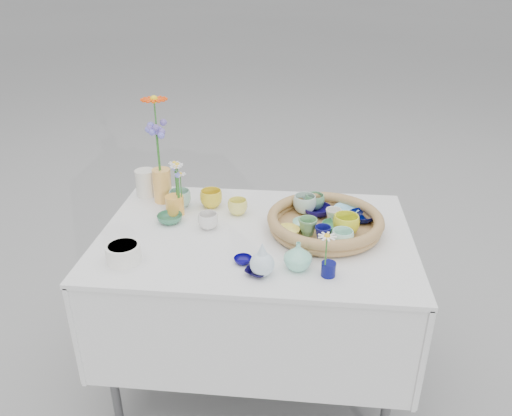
# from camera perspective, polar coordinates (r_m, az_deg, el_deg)

# --- Properties ---
(ground) EXTENTS (80.00, 80.00, 0.00)m
(ground) POSITION_cam_1_polar(r_m,az_deg,el_deg) (2.49, -0.05, -18.46)
(ground) COLOR gray
(display_table) EXTENTS (1.26, 0.86, 0.77)m
(display_table) POSITION_cam_1_polar(r_m,az_deg,el_deg) (2.49, -0.05, -18.46)
(display_table) COLOR silver
(display_table) RESTS_ON ground
(wicker_tray) EXTENTS (0.47, 0.47, 0.08)m
(wicker_tray) POSITION_cam_1_polar(r_m,az_deg,el_deg) (2.05, 7.90, -1.65)
(wicker_tray) COLOR olive
(wicker_tray) RESTS_ON display_table
(tray_ceramic_0) EXTENTS (0.13, 0.13, 0.04)m
(tray_ceramic_0) POSITION_cam_1_polar(r_m,az_deg,el_deg) (2.15, 7.00, -0.29)
(tray_ceramic_0) COLOR #100A4B
(tray_ceramic_0) RESTS_ON wicker_tray
(tray_ceramic_1) EXTENTS (0.14, 0.14, 0.03)m
(tray_ceramic_1) POSITION_cam_1_polar(r_m,az_deg,el_deg) (2.13, 11.96, -1.02)
(tray_ceramic_1) COLOR #01063B
(tray_ceramic_1) RESTS_ON wicker_tray
(tray_ceramic_2) EXTENTS (0.12, 0.12, 0.08)m
(tray_ceramic_2) POSITION_cam_1_polar(r_m,az_deg,el_deg) (2.00, 10.24, -1.91)
(tray_ceramic_2) COLOR yellow
(tray_ceramic_2) RESTS_ON wicker_tray
(tray_ceramic_3) EXTENTS (0.13, 0.13, 0.03)m
(tray_ceramic_3) POSITION_cam_1_polar(r_m,az_deg,el_deg) (2.03, 8.94, -2.17)
(tray_ceramic_3) COLOR #449B73
(tray_ceramic_3) RESTS_ON wicker_tray
(tray_ceramic_4) EXTENTS (0.10, 0.10, 0.07)m
(tray_ceramic_4) POSITION_cam_1_polar(r_m,az_deg,el_deg) (1.98, 5.92, -2.14)
(tray_ceramic_4) COLOR #60975F
(tray_ceramic_4) RESTS_ON wicker_tray
(tray_ceramic_5) EXTENTS (0.12, 0.12, 0.03)m
(tray_ceramic_5) POSITION_cam_1_polar(r_m,az_deg,el_deg) (2.04, 5.48, -1.86)
(tray_ceramic_5) COLOR #B2EFD3
(tray_ceramic_5) RESTS_ON wicker_tray
(tray_ceramic_6) EXTENTS (0.12, 0.12, 0.08)m
(tray_ceramic_6) POSITION_cam_1_polar(r_m,az_deg,el_deg) (2.15, 5.59, 0.45)
(tray_ceramic_6) COLOR #ACC7B7
(tray_ceramic_6) RESTS_ON wicker_tray
(tray_ceramic_7) EXTENTS (0.07, 0.07, 0.06)m
(tray_ceramic_7) POSITION_cam_1_polar(r_m,az_deg,el_deg) (2.09, 8.84, -0.90)
(tray_ceramic_7) COLOR white
(tray_ceramic_7) RESTS_ON wicker_tray
(tray_ceramic_8) EXTENTS (0.14, 0.14, 0.03)m
(tray_ceramic_8) POSITION_cam_1_polar(r_m,az_deg,el_deg) (2.17, 10.16, -0.37)
(tray_ceramic_8) COLOR #85D2F3
(tray_ceramic_8) RESTS_ON wicker_tray
(tray_ceramic_9) EXTENTS (0.08, 0.08, 0.06)m
(tray_ceramic_9) POSITION_cam_1_polar(r_m,az_deg,el_deg) (1.95, 7.62, -2.90)
(tray_ceramic_9) COLOR #0F115E
(tray_ceramic_9) RESTS_ON wicker_tray
(tray_ceramic_10) EXTENTS (0.11, 0.11, 0.03)m
(tray_ceramic_10) POSITION_cam_1_polar(r_m,az_deg,el_deg) (1.98, 3.66, -2.71)
(tray_ceramic_10) COLOR #FFEF66
(tray_ceramic_10) RESTS_ON wicker_tray
(tray_ceramic_11) EXTENTS (0.09, 0.09, 0.07)m
(tray_ceramic_11) POSITION_cam_1_polar(r_m,az_deg,el_deg) (1.92, 9.84, -3.45)
(tray_ceramic_11) COLOR #ABE6D0
(tray_ceramic_11) RESTS_ON wicker_tray
(tray_ceramic_12) EXTENTS (0.10, 0.10, 0.07)m
(tray_ceramic_12) POSITION_cam_1_polar(r_m,az_deg,el_deg) (2.19, 6.73, 0.72)
(tray_ceramic_12) COLOR #5C9D6B
(tray_ceramic_12) RESTS_ON wicker_tray
(loose_ceramic_0) EXTENTS (0.10, 0.10, 0.08)m
(loose_ceramic_0) POSITION_cam_1_polar(r_m,az_deg,el_deg) (2.24, -5.15, 1.09)
(loose_ceramic_0) COLOR gold
(loose_ceramic_0) RESTS_ON display_table
(loose_ceramic_1) EXTENTS (0.09, 0.09, 0.07)m
(loose_ceramic_1) POSITION_cam_1_polar(r_m,az_deg,el_deg) (2.17, -2.11, 0.14)
(loose_ceramic_1) COLOR #E6DD61
(loose_ceramic_1) RESTS_ON display_table
(loose_ceramic_2) EXTENTS (0.13, 0.13, 0.03)m
(loose_ceramic_2) POSITION_cam_1_polar(r_m,az_deg,el_deg) (2.14, -9.82, -1.19)
(loose_ceramic_2) COLOR #337150
(loose_ceramic_2) RESTS_ON display_table
(loose_ceramic_3) EXTENTS (0.11, 0.11, 0.07)m
(loose_ceramic_3) POSITION_cam_1_polar(r_m,az_deg,el_deg) (2.06, -5.50, -1.47)
(loose_ceramic_3) COLOR silver
(loose_ceramic_3) RESTS_ON display_table
(loose_ceramic_4) EXTENTS (0.09, 0.09, 0.02)m
(loose_ceramic_4) POSITION_cam_1_polar(r_m,az_deg,el_deg) (1.84, -1.50, -5.97)
(loose_ceramic_4) COLOR #07015E
(loose_ceramic_4) RESTS_ON display_table
(loose_ceramic_5) EXTENTS (0.10, 0.10, 0.08)m
(loose_ceramic_5) POSITION_cam_1_polar(r_m,az_deg,el_deg) (2.26, -8.70, 1.07)
(loose_ceramic_5) COLOR #87B7A4
(loose_ceramic_5) RESTS_ON display_table
(loose_ceramic_6) EXTENTS (0.11, 0.11, 0.02)m
(loose_ceramic_6) POSITION_cam_1_polar(r_m,az_deg,el_deg) (1.77, 0.22, -7.23)
(loose_ceramic_6) COLOR black
(loose_ceramic_6) RESTS_ON display_table
(fluted_bowl) EXTENTS (0.15, 0.15, 0.07)m
(fluted_bowl) POSITION_cam_1_polar(r_m,az_deg,el_deg) (1.90, -14.91, -4.99)
(fluted_bowl) COLOR white
(fluted_bowl) RESTS_ON display_table
(bud_vase_paleblue) EXTENTS (0.11, 0.11, 0.13)m
(bud_vase_paleblue) POSITION_cam_1_polar(r_m,az_deg,el_deg) (1.74, 0.72, -5.77)
(bud_vase_paleblue) COLOR silver
(bud_vase_paleblue) RESTS_ON display_table
(bud_vase_seafoam) EXTENTS (0.11, 0.11, 0.11)m
(bud_vase_seafoam) POSITION_cam_1_polar(r_m,az_deg,el_deg) (1.79, 4.81, -5.45)
(bud_vase_seafoam) COLOR #83D7B8
(bud_vase_seafoam) RESTS_ON display_table
(bud_vase_cobalt) EXTENTS (0.06, 0.06, 0.05)m
(bud_vase_cobalt) POSITION_cam_1_polar(r_m,az_deg,el_deg) (1.77, 8.28, -6.94)
(bud_vase_cobalt) COLOR #070A52
(bud_vase_cobalt) RESTS_ON display_table
(single_daisy) EXTENTS (0.09, 0.09, 0.13)m
(single_daisy) POSITION_cam_1_polar(r_m,az_deg,el_deg) (1.72, 8.02, -4.87)
(single_daisy) COLOR white
(single_daisy) RESTS_ON bud_vase_cobalt
(tall_vase_yellow) EXTENTS (0.10, 0.10, 0.16)m
(tall_vase_yellow) POSITION_cam_1_polar(r_m,az_deg,el_deg) (2.31, -10.66, 2.56)
(tall_vase_yellow) COLOR #F2AD4F
(tall_vase_yellow) RESTS_ON display_table
(gerbera) EXTENTS (0.13, 0.13, 0.34)m
(gerbera) POSITION_cam_1_polar(r_m,az_deg,el_deg) (2.22, -11.22, 8.09)
(gerbera) COLOR #F83E03
(gerbera) RESTS_ON tall_vase_yellow
(hydrangea) EXTENTS (0.09, 0.09, 0.27)m
(hydrangea) POSITION_cam_1_polar(r_m,az_deg,el_deg) (2.24, -11.18, 6.49)
(hydrangea) COLOR #6B5AB0
(hydrangea) RESTS_ON tall_vase_yellow
(white_pitcher) EXTENTS (0.15, 0.12, 0.13)m
(white_pitcher) POSITION_cam_1_polar(r_m,az_deg,el_deg) (2.39, -12.48, 2.82)
(white_pitcher) COLOR silver
(white_pitcher) RESTS_ON display_table
(daisy_cup) EXTENTS (0.11, 0.11, 0.09)m
(daisy_cup) POSITION_cam_1_polar(r_m,az_deg,el_deg) (2.19, -9.26, 0.30)
(daisy_cup) COLOR #F4A63C
(daisy_cup) RESTS_ON display_table
(daisy_posy) EXTENTS (0.09, 0.09, 0.15)m
(daisy_posy) POSITION_cam_1_polar(r_m,az_deg,el_deg) (2.15, -9.07, 3.21)
(daisy_posy) COLOR white
(daisy_posy) RESTS_ON daisy_cup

